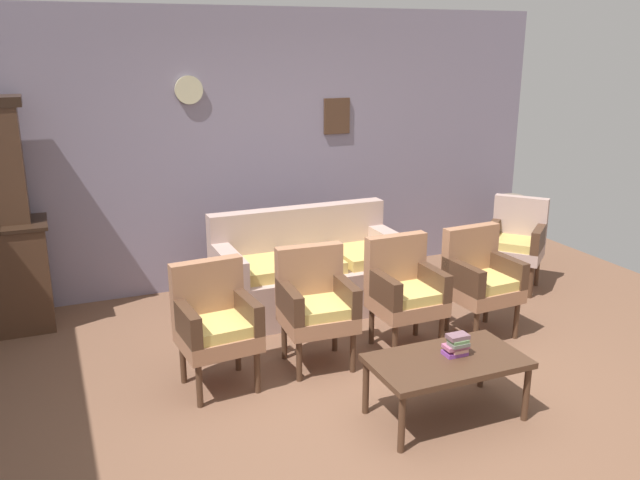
{
  "coord_description": "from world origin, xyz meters",
  "views": [
    {
      "loc": [
        -1.9,
        -3.68,
        2.38
      ],
      "look_at": [
        0.07,
        1.04,
        0.85
      ],
      "focal_mm": 37.43,
      "sensor_mm": 36.0,
      "label": 1
    }
  ],
  "objects_px": {
    "armchair_near_couch_end": "(316,302)",
    "floor_vase_by_wall": "(510,228)",
    "armchair_near_cabinet": "(480,277)",
    "coffee_table": "(447,365)",
    "book_stack_on_table": "(457,345)",
    "wingback_chair_by_fireplace": "(516,239)",
    "floral_couch": "(309,274)",
    "armchair_row_middle": "(215,320)",
    "armchair_by_doorway": "(404,288)"
  },
  "relations": [
    {
      "from": "armchair_near_couch_end",
      "to": "floor_vase_by_wall",
      "type": "xyz_separation_m",
      "value": [
        2.98,
        1.51,
        -0.13
      ]
    },
    {
      "from": "armchair_near_cabinet",
      "to": "floor_vase_by_wall",
      "type": "relative_size",
      "value": 1.21
    },
    {
      "from": "coffee_table",
      "to": "book_stack_on_table",
      "type": "bearing_deg",
      "value": 12.37
    },
    {
      "from": "armchair_near_cabinet",
      "to": "wingback_chair_by_fireplace",
      "type": "xyz_separation_m",
      "value": [
        0.99,
        0.78,
        0.0
      ]
    },
    {
      "from": "armchair_near_couch_end",
      "to": "wingback_chair_by_fireplace",
      "type": "height_order",
      "value": "same"
    },
    {
      "from": "floral_couch",
      "to": "wingback_chair_by_fireplace",
      "type": "relative_size",
      "value": 1.91
    },
    {
      "from": "armchair_near_couch_end",
      "to": "book_stack_on_table",
      "type": "bearing_deg",
      "value": -61.07
    },
    {
      "from": "armchair_near_couch_end",
      "to": "coffee_table",
      "type": "height_order",
      "value": "armchair_near_couch_end"
    },
    {
      "from": "coffee_table",
      "to": "armchair_near_cabinet",
      "type": "bearing_deg",
      "value": 46.17
    },
    {
      "from": "armchair_row_middle",
      "to": "armchair_near_couch_end",
      "type": "distance_m",
      "value": 0.79
    },
    {
      "from": "wingback_chair_by_fireplace",
      "to": "floral_couch",
      "type": "bearing_deg",
      "value": 172.24
    },
    {
      "from": "armchair_near_cabinet",
      "to": "book_stack_on_table",
      "type": "height_order",
      "value": "armchair_near_cabinet"
    },
    {
      "from": "armchair_row_middle",
      "to": "armchair_near_cabinet",
      "type": "xyz_separation_m",
      "value": [
        2.26,
        0.04,
        0.0
      ]
    },
    {
      "from": "armchair_by_doorway",
      "to": "floral_couch",
      "type": "bearing_deg",
      "value": 110.17
    },
    {
      "from": "wingback_chair_by_fireplace",
      "to": "armchair_row_middle",
      "type": "bearing_deg",
      "value": -165.87
    },
    {
      "from": "book_stack_on_table",
      "to": "armchair_by_doorway",
      "type": "bearing_deg",
      "value": 79.45
    },
    {
      "from": "armchair_near_couch_end",
      "to": "armchair_by_doorway",
      "type": "distance_m",
      "value": 0.76
    },
    {
      "from": "armchair_near_couch_end",
      "to": "armchair_by_doorway",
      "type": "height_order",
      "value": "same"
    },
    {
      "from": "wingback_chair_by_fireplace",
      "to": "floor_vase_by_wall",
      "type": "xyz_separation_m",
      "value": [
        0.52,
        0.75,
        -0.13
      ]
    },
    {
      "from": "book_stack_on_table",
      "to": "coffee_table",
      "type": "bearing_deg",
      "value": -167.63
    },
    {
      "from": "armchair_near_cabinet",
      "to": "armchair_by_doorway",
      "type": "bearing_deg",
      "value": 179.47
    },
    {
      "from": "armchair_row_middle",
      "to": "coffee_table",
      "type": "distance_m",
      "value": 1.62
    },
    {
      "from": "armchair_near_cabinet",
      "to": "coffee_table",
      "type": "distance_m",
      "value": 1.44
    },
    {
      "from": "armchair_row_middle",
      "to": "armchair_near_couch_end",
      "type": "xyz_separation_m",
      "value": [
        0.78,
        0.05,
        0.0
      ]
    },
    {
      "from": "floor_vase_by_wall",
      "to": "armchair_by_doorway",
      "type": "bearing_deg",
      "value": -145.69
    },
    {
      "from": "floral_couch",
      "to": "armchair_near_couch_end",
      "type": "relative_size",
      "value": 1.91
    },
    {
      "from": "armchair_near_couch_end",
      "to": "floor_vase_by_wall",
      "type": "bearing_deg",
      "value": 26.89
    },
    {
      "from": "wingback_chair_by_fireplace",
      "to": "armchair_by_doorway",
      "type": "bearing_deg",
      "value": -155.6
    },
    {
      "from": "floral_couch",
      "to": "book_stack_on_table",
      "type": "xyz_separation_m",
      "value": [
        0.2,
        -2.08,
        0.16
      ]
    },
    {
      "from": "armchair_near_cabinet",
      "to": "floor_vase_by_wall",
      "type": "distance_m",
      "value": 2.15
    },
    {
      "from": "armchair_row_middle",
      "to": "armchair_by_doorway",
      "type": "distance_m",
      "value": 1.54
    },
    {
      "from": "floral_couch",
      "to": "floor_vase_by_wall",
      "type": "bearing_deg",
      "value": 9.99
    },
    {
      "from": "armchair_row_middle",
      "to": "armchair_near_cabinet",
      "type": "relative_size",
      "value": 1.0
    },
    {
      "from": "armchair_row_middle",
      "to": "floor_vase_by_wall",
      "type": "bearing_deg",
      "value": 22.54
    },
    {
      "from": "wingback_chair_by_fireplace",
      "to": "book_stack_on_table",
      "type": "bearing_deg",
      "value": -136.57
    },
    {
      "from": "floral_couch",
      "to": "armchair_row_middle",
      "type": "height_order",
      "value": "same"
    },
    {
      "from": "armchair_near_cabinet",
      "to": "floor_vase_by_wall",
      "type": "xyz_separation_m",
      "value": [
        1.51,
        1.53,
        -0.13
      ]
    },
    {
      "from": "floral_couch",
      "to": "wingback_chair_by_fireplace",
      "type": "bearing_deg",
      "value": -7.76
    },
    {
      "from": "armchair_near_couch_end",
      "to": "book_stack_on_table",
      "type": "relative_size",
      "value": 5.64
    },
    {
      "from": "wingback_chair_by_fireplace",
      "to": "book_stack_on_table",
      "type": "height_order",
      "value": "wingback_chair_by_fireplace"
    },
    {
      "from": "armchair_by_doorway",
      "to": "coffee_table",
      "type": "distance_m",
      "value": 1.08
    },
    {
      "from": "armchair_near_couch_end",
      "to": "coffee_table",
      "type": "relative_size",
      "value": 0.9
    },
    {
      "from": "armchair_near_couch_end",
      "to": "armchair_near_cabinet",
      "type": "bearing_deg",
      "value": -0.5
    },
    {
      "from": "armchair_row_middle",
      "to": "book_stack_on_table",
      "type": "xyz_separation_m",
      "value": [
        1.35,
        -0.98,
        -0.01
      ]
    },
    {
      "from": "armchair_near_cabinet",
      "to": "floral_couch",
      "type": "bearing_deg",
      "value": 136.14
    },
    {
      "from": "floral_couch",
      "to": "armchair_row_middle",
      "type": "xyz_separation_m",
      "value": [
        -1.15,
        -1.1,
        0.17
      ]
    },
    {
      "from": "floral_couch",
      "to": "armchair_by_doorway",
      "type": "distance_m",
      "value": 1.14
    },
    {
      "from": "floral_couch",
      "to": "armchair_near_cabinet",
      "type": "distance_m",
      "value": 1.55
    },
    {
      "from": "floral_couch",
      "to": "armchair_near_cabinet",
      "type": "height_order",
      "value": "same"
    },
    {
      "from": "floral_couch",
      "to": "armchair_near_couch_end",
      "type": "height_order",
      "value": "same"
    }
  ]
}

